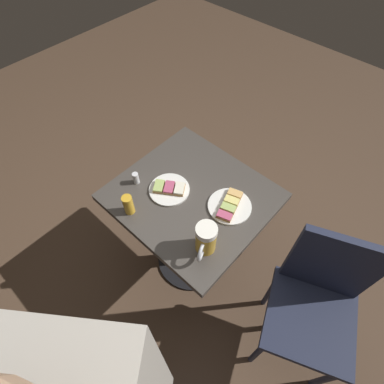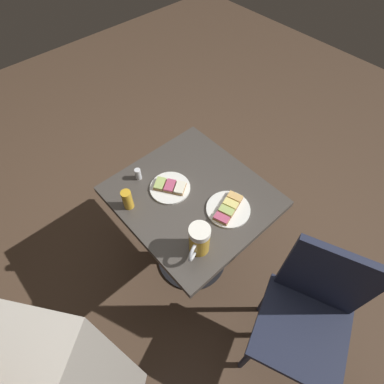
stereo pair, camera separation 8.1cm
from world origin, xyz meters
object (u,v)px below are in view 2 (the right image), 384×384
beer_mug (199,240)px  salt_shaker (138,174)px  cafe_chair (309,313)px  plate_near (170,187)px  plate_far (228,209)px  beer_glass_small (127,200)px

beer_mug → salt_shaker: (0.47, -0.04, -0.05)m
beer_mug → cafe_chair: size_ratio=0.17×
plate_near → plate_far: same height
plate_near → plate_far: 0.29m
beer_glass_small → salt_shaker: (0.10, -0.13, -0.02)m
beer_glass_small → salt_shaker: bearing=-51.5°
plate_far → salt_shaker: salt_shaker is taller
plate_far → cafe_chair: size_ratio=0.23×
plate_far → cafe_chair: cafe_chair is taller
salt_shaker → cafe_chair: size_ratio=0.07×
plate_far → beer_mug: (-0.05, 0.23, 0.07)m
beer_mug → plate_near: bearing=-19.3°
plate_far → beer_mug: bearing=102.6°
beer_glass_small → cafe_chair: size_ratio=0.12×
cafe_chair → salt_shaker: bearing=-11.8°
plate_near → beer_mug: 0.35m
beer_mug → salt_shaker: bearing=-4.8°
plate_near → cafe_chair: (-0.79, -0.10, -0.21)m
plate_near → salt_shaker: salt_shaker is taller
beer_mug → cafe_chair: bearing=-155.4°
plate_far → salt_shaker: size_ratio=3.25×
cafe_chair → plate_far: bearing=-24.0°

